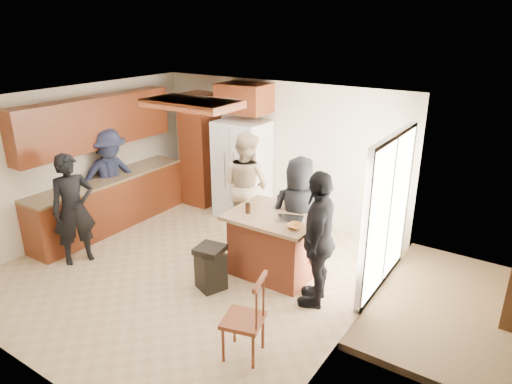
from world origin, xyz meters
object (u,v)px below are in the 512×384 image
Objects in this scene: person_side_right at (319,239)px; person_front_left at (73,209)px; person_behind_right at (299,214)px; kitchen_island at (275,243)px; refrigerator at (242,170)px; spindle_chair at (245,320)px; person_behind_left at (246,185)px; trash_bin at (211,267)px; person_counter at (111,179)px.

person_front_left is at bearing -90.34° from person_side_right.
kitchen_island is (-0.18, -0.35, -0.38)m from person_behind_right.
spindle_chair is at bearing -54.43° from refrigerator.
person_behind_left reaches higher than trash_bin.
person_front_left is 1.00× the size of person_behind_right.
person_front_left is 1.71× the size of spindle_chair.
kitchen_island is 1.00m from trash_bin.
person_behind_left reaches higher than kitchen_island.
trash_bin is (2.74, -0.66, -0.57)m from person_counter.
person_side_right reaches higher than person_behind_right.
kitchen_island is (-0.82, 0.32, -0.43)m from person_side_right.
person_behind_right is at bearing -60.61° from person_counter.
person_front_left is at bearing 60.03° from person_behind_left.
person_behind_left is at bearing -50.97° from person_behind_right.
person_counter is 3.30m from kitchen_island.
refrigerator is at bearing -43.09° from person_behind_left.
person_counter is (-3.45, -0.53, 0.04)m from person_behind_right.
person_behind_left reaches higher than person_front_left.
spindle_chair is (3.34, -0.34, -0.40)m from person_front_left.
person_behind_left is 1.41× the size of kitchen_island.
person_front_left is 1.30m from person_counter.
person_front_left is at bearing -110.72° from refrigerator.
person_counter is at bearing -176.94° from kitchen_island.
person_counter is 2.88m from trash_bin.
kitchen_island is at bearing 110.92° from spindle_chair.
person_side_right reaches higher than trash_bin.
refrigerator is at bearing 137.57° from kitchen_island.
person_front_left is at bearing 174.12° from spindle_chair.
person_behind_left is 1.33m from person_behind_right.
person_behind_right is at bearing 62.88° from kitchen_island.
person_side_right is at bearing -21.37° from kitchen_island.
person_behind_right is at bearing 59.26° from trash_bin.
trash_bin is (0.54, -1.65, -0.58)m from person_behind_left.
refrigerator is 2.24m from kitchen_island.
refrigerator is at bearing -142.99° from person_side_right.
person_counter is at bearing -134.66° from refrigerator.
person_side_right reaches higher than refrigerator.
trash_bin is (-0.71, -1.19, -0.53)m from person_behind_right.
person_behind_left is 2.41m from person_counter.
person_side_right is 4.09m from person_counter.
person_front_left is 1.33× the size of kitchen_island.
kitchen_island is at bearing -66.25° from person_counter.
person_front_left is at bearing -133.36° from person_counter.
person_behind_left is 3.07m from spindle_chair.
refrigerator is 2.86× the size of trash_bin.
person_behind_right reaches higher than spindle_chair.
person_counter is at bearing 158.83° from spindle_chair.
kitchen_island is at bearing -42.43° from refrigerator.
kitchen_island is 1.81m from spindle_chair.
refrigerator is at bearing 115.38° from trash_bin.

